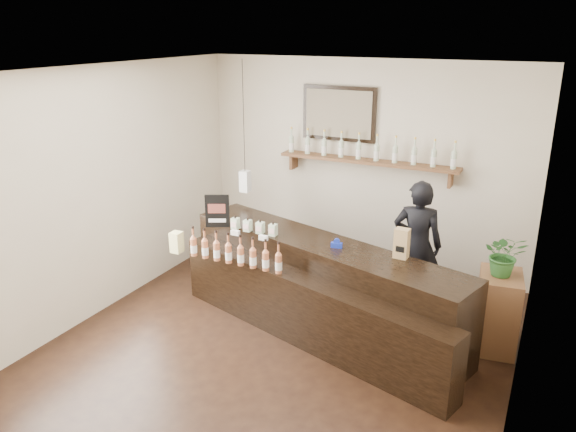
# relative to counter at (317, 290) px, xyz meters

# --- Properties ---
(ground) EXTENTS (5.00, 5.00, 0.00)m
(ground) POSITION_rel_counter_xyz_m (-0.18, -0.57, -0.45)
(ground) COLOR black
(ground) RESTS_ON ground
(room_shell) EXTENTS (5.00, 5.00, 5.00)m
(room_shell) POSITION_rel_counter_xyz_m (-0.18, -0.57, 1.25)
(room_shell) COLOR beige
(room_shell) RESTS_ON ground
(back_wall_decor) EXTENTS (2.66, 0.96, 1.69)m
(back_wall_decor) POSITION_rel_counter_xyz_m (-0.34, 1.80, 1.31)
(back_wall_decor) COLOR brown
(back_wall_decor) RESTS_ON ground
(counter) EXTENTS (3.49, 1.90, 1.13)m
(counter) POSITION_rel_counter_xyz_m (0.00, 0.00, 0.00)
(counter) COLOR black
(counter) RESTS_ON ground
(promo_sign) EXTENTS (0.26, 0.14, 0.39)m
(promo_sign) POSITION_rel_counter_xyz_m (-1.28, 0.04, 0.71)
(promo_sign) COLOR black
(promo_sign) RESTS_ON counter
(paper_bag) EXTENTS (0.15, 0.12, 0.31)m
(paper_bag) POSITION_rel_counter_xyz_m (0.87, 0.08, 0.67)
(paper_bag) COLOR #A07A4D
(paper_bag) RESTS_ON counter
(tape_dispenser) EXTENTS (0.13, 0.07, 0.10)m
(tape_dispenser) POSITION_rel_counter_xyz_m (0.19, 0.05, 0.55)
(tape_dispenser) COLOR #16299D
(tape_dispenser) RESTS_ON counter
(side_cabinet) EXTENTS (0.48, 0.61, 0.82)m
(side_cabinet) POSITION_rel_counter_xyz_m (1.82, 0.44, -0.05)
(side_cabinet) COLOR brown
(side_cabinet) RESTS_ON ground
(potted_plant) EXTENTS (0.47, 0.43, 0.44)m
(potted_plant) POSITION_rel_counter_xyz_m (1.82, 0.44, 0.59)
(potted_plant) COLOR #295C25
(potted_plant) RESTS_ON side_cabinet
(shopkeeper) EXTENTS (0.68, 0.49, 1.75)m
(shopkeeper) POSITION_rel_counter_xyz_m (0.83, 0.98, 0.42)
(shopkeeper) COLOR black
(shopkeeper) RESTS_ON ground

